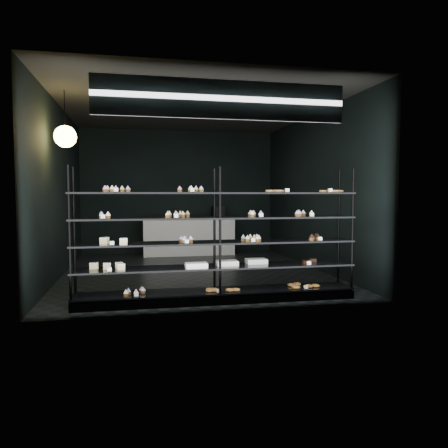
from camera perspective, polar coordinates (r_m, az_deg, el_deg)
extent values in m
cube|color=black|center=(8.73, -3.93, -6.22)|extent=(5.00, 6.00, 0.01)
cube|color=black|center=(8.75, -4.03, 14.81)|extent=(5.00, 6.00, 0.01)
cube|color=black|center=(11.58, -5.90, 4.18)|extent=(5.00, 0.01, 3.20)
cube|color=black|center=(5.63, -0.04, 4.57)|extent=(5.00, 0.01, 3.20)
cube|color=black|center=(8.64, -20.71, 4.07)|extent=(0.01, 6.00, 3.20)
cube|color=black|center=(9.25, 11.60, 4.21)|extent=(0.01, 6.00, 3.20)
cube|color=black|center=(6.35, -0.89, -9.53)|extent=(4.00, 0.50, 0.12)
cylinder|color=black|center=(5.94, -19.54, -1.63)|extent=(0.04, 0.04, 1.85)
cylinder|color=black|center=(6.37, -18.98, -1.26)|extent=(0.04, 0.04, 1.85)
cylinder|color=black|center=(5.98, -0.52, -1.36)|extent=(0.04, 0.04, 1.85)
cylinder|color=black|center=(6.41, -1.26, -1.01)|extent=(0.04, 0.04, 1.85)
cylinder|color=black|center=(6.64, 16.42, -1.01)|extent=(0.04, 0.04, 1.85)
cylinder|color=black|center=(7.03, 14.75, -0.71)|extent=(0.04, 0.04, 1.85)
cube|color=black|center=(6.33, -0.89, -8.74)|extent=(4.00, 0.50, 0.03)
cube|color=black|center=(6.26, -0.90, -5.61)|extent=(4.00, 0.50, 0.02)
cube|color=black|center=(6.21, -0.90, -2.42)|extent=(4.00, 0.50, 0.02)
cube|color=black|center=(6.18, -0.90, 0.80)|extent=(4.00, 0.50, 0.02)
cube|color=black|center=(6.18, -0.91, 4.05)|extent=(4.00, 0.50, 0.02)
cube|color=white|center=(5.90, -13.83, 4.31)|extent=(0.06, 0.04, 0.06)
cube|color=white|center=(5.94, -4.25, 4.41)|extent=(0.06, 0.04, 0.06)
cube|color=white|center=(6.26, 8.33, 4.35)|extent=(0.06, 0.04, 0.06)
cube|color=white|center=(6.53, 14.11, 4.25)|extent=(0.06, 0.04, 0.06)
cube|color=white|center=(5.92, -15.65, 0.88)|extent=(0.06, 0.04, 0.06)
cube|color=white|center=(5.92, -6.15, 1.01)|extent=(0.05, 0.04, 0.06)
cube|color=white|center=(6.13, 4.54, 1.12)|extent=(0.05, 0.04, 0.06)
cube|color=white|center=(6.38, 11.02, 1.16)|extent=(0.06, 0.04, 0.06)
cube|color=white|center=(5.94, -14.73, -2.48)|extent=(0.06, 0.04, 0.06)
cube|color=white|center=(5.96, -4.89, -2.34)|extent=(0.06, 0.04, 0.06)
cube|color=white|center=(6.15, 4.03, -2.15)|extent=(0.05, 0.04, 0.06)
cube|color=white|center=(6.47, 12.33, -1.93)|extent=(0.06, 0.04, 0.06)
cube|color=white|center=(5.99, -15.17, -5.81)|extent=(0.06, 0.04, 0.06)
cube|color=white|center=(6.47, 11.41, -5.04)|extent=(0.06, 0.04, 0.06)
cube|color=white|center=(6.04, -11.09, -9.05)|extent=(0.06, 0.04, 0.06)
cube|color=white|center=(6.15, -0.27, -8.74)|extent=(0.05, 0.04, 0.06)
cube|color=white|center=(6.51, 10.75, -8.12)|extent=(0.06, 0.04, 0.06)
cube|color=#120E46|center=(5.84, -0.20, 15.92)|extent=(3.20, 0.04, 0.45)
cube|color=white|center=(5.82, -0.16, 15.96)|extent=(3.30, 0.02, 0.50)
cylinder|color=black|center=(7.56, -20.11, 14.08)|extent=(0.01, 0.01, 0.56)
sphere|color=#FFCA59|center=(7.49, -20.03, 10.68)|extent=(0.35, 0.35, 0.35)
cube|color=silver|center=(11.15, -4.64, -1.67)|extent=(2.28, 0.60, 0.92)
cube|color=black|center=(11.11, -4.65, 0.85)|extent=(2.37, 0.65, 0.06)
cube|color=black|center=(11.22, -0.80, 1.68)|extent=(0.30, 0.30, 0.25)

